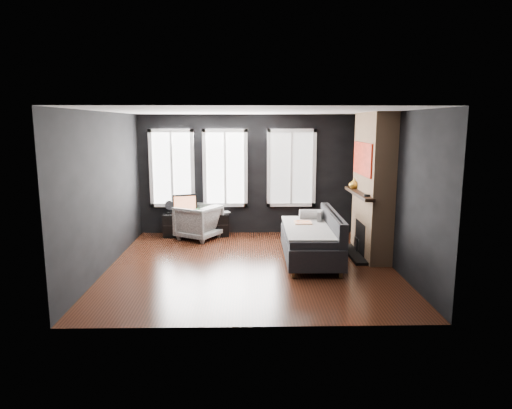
{
  "coord_description": "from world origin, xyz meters",
  "views": [
    {
      "loc": [
        -0.08,
        -7.82,
        2.5
      ],
      "look_at": [
        0.1,
        0.3,
        1.05
      ],
      "focal_mm": 32.0,
      "sensor_mm": 36.0,
      "label": 1
    }
  ],
  "objects_px": {
    "mantel_vase": "(354,184)",
    "sofa": "(310,236)",
    "monitor": "(185,203)",
    "armchair": "(198,220)",
    "book": "(222,207)",
    "mug": "(213,211)",
    "media_console": "(197,224)"
  },
  "relations": [
    {
      "from": "armchair",
      "to": "book",
      "type": "distance_m",
      "value": 0.66
    },
    {
      "from": "media_console",
      "to": "mug",
      "type": "xyz_separation_m",
      "value": [
        0.38,
        -0.05,
        0.32
      ]
    },
    {
      "from": "armchair",
      "to": "mantel_vase",
      "type": "xyz_separation_m",
      "value": [
        3.18,
        -0.9,
        0.91
      ]
    },
    {
      "from": "media_console",
      "to": "book",
      "type": "bearing_deg",
      "value": 6.95
    },
    {
      "from": "mug",
      "to": "mantel_vase",
      "type": "relative_size",
      "value": 0.66
    },
    {
      "from": "sofa",
      "to": "monitor",
      "type": "distance_m",
      "value": 3.22
    },
    {
      "from": "mug",
      "to": "armchair",
      "type": "bearing_deg",
      "value": -141.81
    },
    {
      "from": "sofa",
      "to": "armchair",
      "type": "bearing_deg",
      "value": 144.13
    },
    {
      "from": "armchair",
      "to": "mug",
      "type": "xyz_separation_m",
      "value": [
        0.31,
        0.24,
        0.16
      ]
    },
    {
      "from": "media_console",
      "to": "monitor",
      "type": "height_order",
      "value": "monitor"
    },
    {
      "from": "monitor",
      "to": "mug",
      "type": "xyz_separation_m",
      "value": [
        0.63,
        -0.03,
        -0.18
      ]
    },
    {
      "from": "sofa",
      "to": "book",
      "type": "height_order",
      "value": "sofa"
    },
    {
      "from": "armchair",
      "to": "media_console",
      "type": "xyz_separation_m",
      "value": [
        -0.07,
        0.29,
        -0.16
      ]
    },
    {
      "from": "media_console",
      "to": "monitor",
      "type": "distance_m",
      "value": 0.56
    },
    {
      "from": "armchair",
      "to": "media_console",
      "type": "distance_m",
      "value": 0.34
    },
    {
      "from": "sofa",
      "to": "mantel_vase",
      "type": "xyz_separation_m",
      "value": [
        0.95,
        0.77,
        0.87
      ]
    },
    {
      "from": "book",
      "to": "sofa",
      "type": "bearing_deg",
      "value": -49.76
    },
    {
      "from": "armchair",
      "to": "mug",
      "type": "distance_m",
      "value": 0.42
    },
    {
      "from": "sofa",
      "to": "book",
      "type": "bearing_deg",
      "value": 131.27
    },
    {
      "from": "mantel_vase",
      "to": "sofa",
      "type": "bearing_deg",
      "value": -140.86
    },
    {
      "from": "mug",
      "to": "book",
      "type": "height_order",
      "value": "book"
    },
    {
      "from": "book",
      "to": "mantel_vase",
      "type": "distance_m",
      "value": 3.06
    },
    {
      "from": "media_console",
      "to": "book",
      "type": "relative_size",
      "value": 5.94
    },
    {
      "from": "mantel_vase",
      "to": "media_console",
      "type": "bearing_deg",
      "value": 159.89
    },
    {
      "from": "mantel_vase",
      "to": "monitor",
      "type": "bearing_deg",
      "value": 161.48
    },
    {
      "from": "armchair",
      "to": "monitor",
      "type": "xyz_separation_m",
      "value": [
        -0.32,
        0.27,
        0.34
      ]
    },
    {
      "from": "sofa",
      "to": "media_console",
      "type": "distance_m",
      "value": 3.03
    },
    {
      "from": "mug",
      "to": "mantel_vase",
      "type": "distance_m",
      "value": 3.18
    },
    {
      "from": "sofa",
      "to": "mug",
      "type": "distance_m",
      "value": 2.71
    },
    {
      "from": "mug",
      "to": "media_console",
      "type": "bearing_deg",
      "value": 173.07
    },
    {
      "from": "sofa",
      "to": "mug",
      "type": "xyz_separation_m",
      "value": [
        -1.92,
        1.92,
        0.11
      ]
    },
    {
      "from": "sofa",
      "to": "mug",
      "type": "height_order",
      "value": "sofa"
    }
  ]
}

